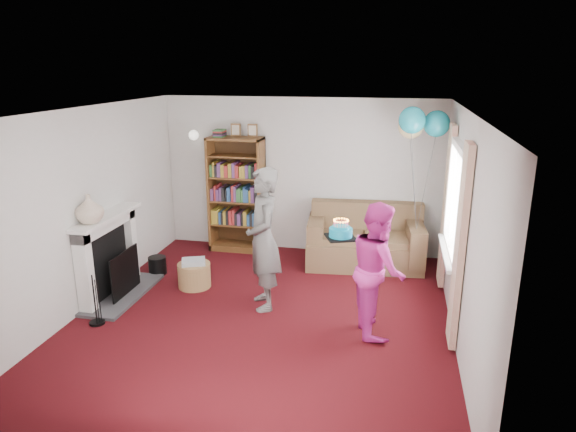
% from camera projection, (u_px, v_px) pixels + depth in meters
% --- Properties ---
extents(ground, '(5.00, 5.00, 0.00)m').
position_uv_depth(ground, '(263.00, 317.00, 6.32)').
color(ground, '#34070E').
rests_on(ground, ground).
extents(wall_back, '(4.50, 0.02, 2.50)m').
position_uv_depth(wall_back, '(301.00, 176.00, 8.32)').
color(wall_back, silver).
rests_on(wall_back, ground).
extents(wall_left, '(0.02, 5.00, 2.50)m').
position_uv_depth(wall_left, '(86.00, 209.00, 6.41)').
color(wall_left, silver).
rests_on(wall_left, ground).
extents(wall_right, '(0.02, 5.00, 2.50)m').
position_uv_depth(wall_right, '(464.00, 232.00, 5.52)').
color(wall_right, silver).
rests_on(wall_right, ground).
extents(ceiling, '(4.50, 5.00, 0.01)m').
position_uv_depth(ceiling, '(260.00, 110.00, 5.61)').
color(ceiling, white).
rests_on(ceiling, wall_back).
extents(fireplace, '(0.55, 1.80, 1.12)m').
position_uv_depth(fireplace, '(113.00, 260.00, 6.77)').
color(fireplace, '#3F3F42').
rests_on(fireplace, ground).
extents(window_bay, '(0.14, 2.02, 2.20)m').
position_uv_depth(window_bay, '(453.00, 220.00, 6.11)').
color(window_bay, white).
rests_on(window_bay, ground).
extents(wall_sconce, '(0.16, 0.23, 0.16)m').
position_uv_depth(wall_sconce, '(194.00, 135.00, 8.35)').
color(wall_sconce, gold).
rests_on(wall_sconce, ground).
extents(bookcase, '(0.89, 0.42, 2.09)m').
position_uv_depth(bookcase, '(237.00, 195.00, 8.42)').
color(bookcase, '#472B14').
rests_on(bookcase, ground).
extents(sofa, '(1.74, 0.92, 0.92)m').
position_uv_depth(sofa, '(365.00, 242.00, 7.95)').
color(sofa, brown).
rests_on(sofa, ground).
extents(wicker_basket, '(0.45, 0.45, 0.40)m').
position_uv_depth(wicker_basket, '(194.00, 274.00, 7.13)').
color(wicker_basket, '#9E7E4A').
rests_on(wicker_basket, ground).
extents(person_striped, '(0.66, 0.78, 1.81)m').
position_uv_depth(person_striped, '(263.00, 239.00, 6.36)').
color(person_striped, black).
rests_on(person_striped, ground).
extents(person_magenta, '(0.76, 0.87, 1.54)m').
position_uv_depth(person_magenta, '(378.00, 269.00, 5.79)').
color(person_magenta, '#CF2992').
rests_on(person_magenta, ground).
extents(birthday_cake, '(0.32, 0.32, 0.22)m').
position_uv_depth(birthday_cake, '(341.00, 232.00, 5.90)').
color(birthday_cake, black).
rests_on(birthday_cake, ground).
extents(balloons, '(0.69, 0.74, 1.79)m').
position_uv_depth(balloons, '(420.00, 123.00, 6.94)').
color(balloons, '#3F3F3F').
rests_on(balloons, ground).
extents(mantel_vase, '(0.37, 0.37, 0.35)m').
position_uv_depth(mantel_vase, '(89.00, 209.00, 6.23)').
color(mantel_vase, beige).
rests_on(mantel_vase, fireplace).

